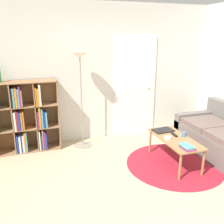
{
  "coord_description": "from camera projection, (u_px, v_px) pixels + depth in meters",
  "views": [
    {
      "loc": [
        -1.3,
        -2.27,
        2.0
      ],
      "look_at": [
        -0.14,
        1.3,
        0.85
      ],
      "focal_mm": 40.0,
      "sensor_mm": 36.0,
      "label": 1
    }
  ],
  "objects": [
    {
      "name": "book_stack_on_table",
      "position": [
        187.0,
        147.0,
        3.6
      ],
      "size": [
        0.17,
        0.22,
        0.05
      ],
      "color": "#7F287A",
      "rests_on": "coffee_table"
    },
    {
      "name": "laptop",
      "position": [
        163.0,
        130.0,
        4.27
      ],
      "size": [
        0.36,
        0.27,
        0.02
      ],
      "color": "black",
      "rests_on": "coffee_table"
    },
    {
      "name": "coffee_table",
      "position": [
        175.0,
        141.0,
        3.98
      ],
      "size": [
        0.47,
        1.03,
        0.44
      ],
      "color": "#996B42",
      "rests_on": "ground_plane"
    },
    {
      "name": "couch",
      "position": [
        224.0,
        138.0,
        4.39
      ],
      "size": [
        0.91,
        1.64,
        0.81
      ],
      "color": "#66605B",
      "rests_on": "ground_plane"
    },
    {
      "name": "bowl",
      "position": [
        168.0,
        138.0,
        3.94
      ],
      "size": [
        0.11,
        0.11,
        0.04
      ],
      "color": "silver",
      "rests_on": "coffee_table"
    },
    {
      "name": "remote",
      "position": [
        174.0,
        135.0,
        4.08
      ],
      "size": [
        0.05,
        0.16,
        0.02
      ],
      "color": "black",
      "rests_on": "coffee_table"
    },
    {
      "name": "ground_plane",
      "position": [
        156.0,
        207.0,
        3.03
      ],
      "size": [
        14.0,
        14.0,
        0.0
      ],
      "primitive_type": "plane",
      "color": "tan"
    },
    {
      "name": "wall_back",
      "position": [
        103.0,
        74.0,
        4.83
      ],
      "size": [
        7.49,
        0.11,
        2.6
      ],
      "color": "silver",
      "rests_on": "ground_plane"
    },
    {
      "name": "bookshelf",
      "position": [
        22.0,
        118.0,
        4.37
      ],
      "size": [
        1.18,
        0.34,
        1.26
      ],
      "color": "#936B47",
      "rests_on": "ground_plane"
    },
    {
      "name": "floor_lamp",
      "position": [
        80.0,
        72.0,
        4.34
      ],
      "size": [
        0.32,
        0.32,
        1.74
      ],
      "color": "gray",
      "rests_on": "ground_plane"
    },
    {
      "name": "rug",
      "position": [
        174.0,
        164.0,
        4.05
      ],
      "size": [
        1.55,
        1.55,
        0.01
      ],
      "color": "maroon",
      "rests_on": "ground_plane"
    },
    {
      "name": "cup",
      "position": [
        184.0,
        134.0,
        4.02
      ],
      "size": [
        0.07,
        0.07,
        0.08
      ],
      "color": "teal",
      "rests_on": "coffee_table"
    }
  ]
}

